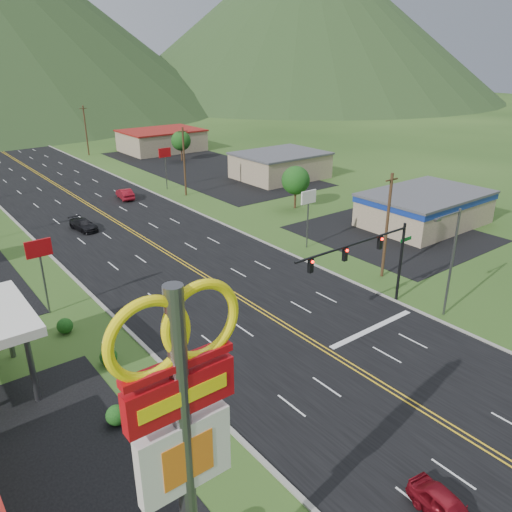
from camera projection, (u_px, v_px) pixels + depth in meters
ground at (484, 448)px, 27.04m from camera, size 500.00×500.00×0.00m
road at (484, 448)px, 27.04m from camera, size 20.00×460.00×0.04m
pylon_sign at (182, 423)px, 15.37m from camera, size 4.32×0.60×14.00m
traffic_signal at (371, 253)px, 38.95m from camera, size 13.10×0.43×7.00m
streetlight_east at (451, 257)px, 38.73m from camera, size 3.28×0.25×9.00m
building_east_near at (425, 207)px, 61.47m from camera, size 15.40×10.40×4.10m
building_east_mid at (280, 165)px, 84.62m from camera, size 14.40×11.40×4.30m
building_east_far at (162, 140)px, 107.96m from camera, size 16.40×12.40×4.50m
pole_sign_west_a at (40, 256)px, 39.19m from camera, size 2.00×0.18×6.40m
pole_sign_east_a at (308, 203)px, 53.00m from camera, size 2.00×0.18×6.40m
pole_sign_east_b at (165, 157)px, 76.44m from camera, size 2.00×0.18×6.40m
tree_east_a at (296, 180)px, 67.32m from camera, size 3.84×3.84×5.82m
tree_east_b at (181, 141)px, 97.42m from camera, size 3.84×3.84×5.82m
utility_pole_a at (387, 225)px, 45.93m from camera, size 1.60×0.28×10.00m
utility_pole_b at (184, 161)px, 73.03m from camera, size 1.60×0.28×10.00m
utility_pole_c at (86, 130)px, 102.34m from camera, size 1.60×0.28×10.00m
utility_pole_d at (31, 113)px, 131.64m from camera, size 1.60×0.28×10.00m
mountain_ne at (304, 17)px, 226.52m from camera, size 180.00×180.00×70.00m
car_red_near at (447, 509)px, 22.64m from camera, size 2.09×4.06×1.32m
car_dark_mid at (83, 225)px, 59.91m from camera, size 2.53×4.77×1.32m
car_red_far at (125, 194)px, 72.69m from camera, size 2.25×4.81×1.52m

